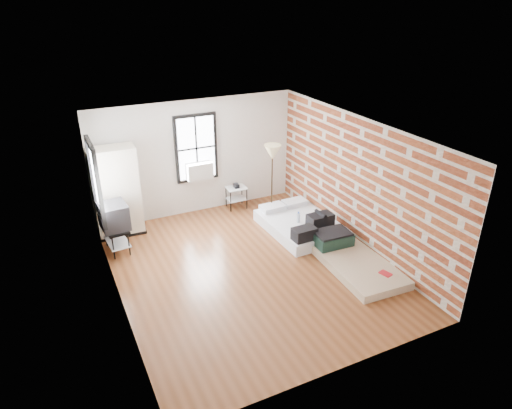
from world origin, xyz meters
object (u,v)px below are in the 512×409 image
side_table (236,192)px  wardrobe (116,192)px  mattress_main (301,224)px  tv_stand (114,218)px  mattress_bare (351,258)px  floor_lamp (272,156)px

side_table → wardrobe: bearing=-178.6°
mattress_main → tv_stand: (-3.96, 0.95, 0.61)m
mattress_main → side_table: size_ratio=3.06×
side_table → tv_stand: (-3.12, -0.85, 0.34)m
side_table → mattress_bare: bearing=-73.5°
mattress_main → tv_stand: tv_stand is taller
mattress_main → floor_lamp: 1.72m
side_table → floor_lamp: 1.53m
wardrobe → tv_stand: bearing=-103.7°
side_table → tv_stand: 3.26m
mattress_bare → wardrobe: 5.25m
mattress_bare → wardrobe: wardrobe is taller
floor_lamp → wardrobe: bearing=167.3°
mattress_main → floor_lamp: bearing=104.7°
floor_lamp → mattress_main: bearing=-73.8°
wardrobe → tv_stand: (-0.21, -0.78, -0.23)m
mattress_bare → mattress_main: bearing=99.4°
wardrobe → mattress_main: bearing=-23.1°
mattress_bare → wardrobe: bearing=142.3°
mattress_main → mattress_bare: size_ratio=0.93×
mattress_main → side_table: (-0.83, 1.80, 0.27)m
wardrobe → tv_stand: size_ratio=1.88×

